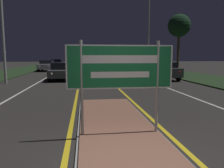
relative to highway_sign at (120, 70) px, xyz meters
The scene contains 16 objects.
median_island 1.56m from the highway_sign, 90.00° to the left, with size 2.02×8.35×0.10m.
verge_right 20.68m from the highway_sign, 62.57° to the left, with size 5.00×100.00×0.08m.
centre_line_yellow_left 23.39m from the highway_sign, 92.95° to the left, with size 0.12×70.00×0.01m.
centre_line_yellow_right 23.39m from the highway_sign, 87.05° to the left, with size 0.12×70.00×0.01m.
lane_line_white_left 23.74m from the highway_sign, 100.21° to the left, with size 0.12×70.00×0.01m.
lane_line_white_right 23.74m from the highway_sign, 79.79° to the left, with size 0.12×70.00×0.01m.
edge_line_white_left 24.45m from the highway_sign, 107.17° to the left, with size 0.10×70.00×0.01m.
edge_line_white_right 24.45m from the highway_sign, 72.83° to the left, with size 0.10×70.00×0.01m.
highway_sign is the anchor object (origin of this frame).
streetlight_right_near 20.29m from the highway_sign, 71.58° to the left, with size 0.54×0.54×11.18m.
car_receding_0 13.78m from the highway_sign, 65.90° to the left, with size 2.02×4.31×1.45m.
car_receding_1 25.95m from the highway_sign, 77.68° to the left, with size 1.98×4.59×1.42m.
car_approaching_0 13.62m from the highway_sign, 101.11° to the left, with size 1.87×4.28×1.40m.
car_approaching_1 25.40m from the highway_sign, 102.97° to the left, with size 1.86×4.41×1.41m.
car_approaching_2 35.14m from the highway_sign, 99.12° to the left, with size 2.03×4.18×1.43m.
roadside_palm_right 18.83m from the highway_sign, 62.07° to the left, with size 2.25×2.25×6.02m.
Camera 1 is at (-0.83, -3.24, 1.90)m, focal length 35.00 mm.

